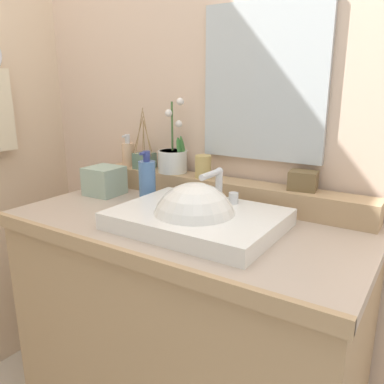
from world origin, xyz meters
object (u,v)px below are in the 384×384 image
(soap_dispenser, at_px, (128,153))
(tumbler_cup, at_px, (203,167))
(reed_diffuser, at_px, (144,160))
(sink_basin, at_px, (196,222))
(lotion_bottle, at_px, (147,180))
(trinket_box, at_px, (303,181))
(tissue_box, at_px, (104,181))
(soap_bar, at_px, (180,193))
(potted_plant, at_px, (173,158))

(soap_dispenser, height_order, tumbler_cup, soap_dispenser)
(tumbler_cup, bearing_deg, reed_diffuser, 177.65)
(sink_basin, bearing_deg, soap_dispenser, 150.90)
(soap_dispenser, bearing_deg, lotion_bottle, -34.24)
(tumbler_cup, height_order, trinket_box, tumbler_cup)
(tissue_box, bearing_deg, soap_bar, -2.01)
(tumbler_cup, bearing_deg, trinket_box, 4.90)
(soap_bar, relative_size, reed_diffuser, 0.28)
(soap_dispenser, xyz_separation_m, lotion_bottle, (0.24, -0.16, -0.06))
(tissue_box, bearing_deg, reed_diffuser, 66.75)
(soap_dispenser, distance_m, trinket_box, 0.77)
(sink_basin, distance_m, lotion_bottle, 0.34)
(soap_bar, height_order, soap_dispenser, soap_dispenser)
(soap_bar, distance_m, tissue_box, 0.38)
(reed_diffuser, bearing_deg, trinket_box, 1.69)
(soap_dispenser, relative_size, tumbler_cup, 1.58)
(lotion_bottle, distance_m, tissue_box, 0.21)
(soap_bar, xyz_separation_m, lotion_bottle, (-0.17, 0.03, 0.02))
(trinket_box, xyz_separation_m, lotion_bottle, (-0.53, -0.17, -0.03))
(sink_basin, relative_size, potted_plant, 1.70)
(reed_diffuser, height_order, tissue_box, reed_diffuser)
(sink_basin, xyz_separation_m, soap_dispenser, (-0.54, 0.30, 0.12))
(soap_bar, relative_size, tumbler_cup, 0.81)
(lotion_bottle, height_order, tissue_box, lotion_bottle)
(soap_bar, xyz_separation_m, soap_dispenser, (-0.40, 0.19, 0.07))
(tumbler_cup, xyz_separation_m, reed_diffuser, (-0.30, 0.01, -0.01))
(soap_dispenser, distance_m, reed_diffuser, 0.10)
(sink_basin, bearing_deg, potted_plant, 134.99)
(potted_plant, distance_m, trinket_box, 0.53)
(sink_basin, relative_size, tissue_box, 3.83)
(potted_plant, relative_size, soap_dispenser, 2.15)
(soap_dispenser, xyz_separation_m, reed_diffuser, (0.10, -0.01, -0.02))
(trinket_box, bearing_deg, tumbler_cup, 177.20)
(sink_basin, height_order, reed_diffuser, reed_diffuser)
(sink_basin, bearing_deg, reed_diffuser, 146.54)
(soap_bar, height_order, trinket_box, trinket_box)
(potted_plant, bearing_deg, reed_diffuser, -176.59)
(soap_dispenser, height_order, reed_diffuser, reed_diffuser)
(tissue_box, bearing_deg, soap_dispenser, 99.01)
(potted_plant, distance_m, tumbler_cup, 0.16)
(soap_dispenser, bearing_deg, soap_bar, -24.94)
(sink_basin, bearing_deg, trinket_box, 54.14)
(potted_plant, height_order, tissue_box, potted_plant)
(soap_dispenser, distance_m, tissue_box, 0.20)
(soap_bar, distance_m, lotion_bottle, 0.17)
(tumbler_cup, bearing_deg, tissue_box, -157.26)
(soap_dispenser, bearing_deg, tissue_box, -80.99)
(reed_diffuser, distance_m, trinket_box, 0.67)
(trinket_box, xyz_separation_m, tissue_box, (-0.74, -0.19, -0.06))
(trinket_box, relative_size, lotion_bottle, 0.47)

